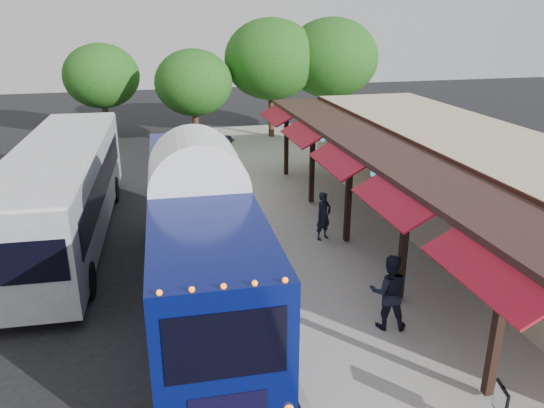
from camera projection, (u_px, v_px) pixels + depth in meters
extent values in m
plane|color=black|center=(265.00, 322.00, 13.85)|extent=(90.00, 90.00, 0.00)
cube|color=#9E9B93|center=(379.00, 241.00, 18.58)|extent=(10.00, 40.00, 0.15)
cube|color=gray|center=(240.00, 255.00, 17.49)|extent=(0.20, 40.00, 0.16)
cube|color=tan|center=(473.00, 187.00, 18.76)|extent=(5.00, 20.00, 3.60)
cube|color=black|center=(412.00, 150.00, 17.69)|extent=(0.06, 20.00, 0.60)
cube|color=#331E19|center=(383.00, 148.00, 17.42)|extent=(2.60, 20.00, 0.18)
cube|color=black|center=(498.00, 328.00, 10.42)|extent=(0.18, 0.18, 3.16)
cube|color=maroon|center=(488.00, 269.00, 9.86)|extent=(1.00, 3.20, 0.57)
cube|color=black|center=(404.00, 245.00, 14.07)|extent=(0.18, 0.18, 3.16)
cube|color=maroon|center=(393.00, 199.00, 13.51)|extent=(1.00, 3.20, 0.57)
cube|color=black|center=(348.00, 197.00, 17.72)|extent=(0.18, 0.18, 3.16)
cube|color=maroon|center=(338.00, 159.00, 17.16)|extent=(1.00, 3.20, 0.57)
cube|color=black|center=(312.00, 165.00, 21.37)|extent=(0.18, 0.18, 3.16)
cube|color=maroon|center=(302.00, 133.00, 20.81)|extent=(1.00, 3.20, 0.57)
cube|color=black|center=(286.00, 142.00, 25.02)|extent=(0.18, 0.18, 3.16)
cube|color=maroon|center=(278.00, 114.00, 24.46)|extent=(1.00, 3.20, 0.57)
sphere|color=teal|center=(466.00, 236.00, 11.97)|extent=(0.26, 0.26, 0.26)
sphere|color=teal|center=(375.00, 174.00, 16.53)|extent=(0.26, 0.26, 0.26)
sphere|color=teal|center=(323.00, 138.00, 21.09)|extent=(0.26, 0.26, 0.26)
cube|color=#071055|center=(200.00, 235.00, 14.27)|extent=(2.89, 11.83, 3.09)
cube|color=#071055|center=(203.00, 290.00, 14.85)|extent=(2.83, 11.71, 0.34)
ellipsoid|color=white|center=(197.00, 181.00, 13.75)|extent=(2.88, 11.59, 0.55)
cube|color=black|center=(238.00, 345.00, 8.72)|extent=(2.05, 0.10, 1.27)
cylinder|color=black|center=(171.00, 396.00, 10.45)|extent=(0.33, 1.03, 1.02)
cylinder|color=black|center=(282.00, 379.00, 10.95)|extent=(0.33, 1.03, 1.02)
cylinder|color=black|center=(156.00, 235.00, 17.96)|extent=(0.33, 1.03, 1.02)
cylinder|color=black|center=(222.00, 229.00, 18.46)|extent=(0.33, 1.03, 1.02)
cube|color=gray|center=(63.00, 190.00, 18.31)|extent=(3.37, 12.72, 2.90)
cube|color=black|center=(19.00, 186.00, 17.92)|extent=(0.57, 10.69, 1.09)
cube|color=black|center=(103.00, 180.00, 18.53)|extent=(0.57, 10.69, 1.09)
cube|color=silver|center=(57.00, 148.00, 17.80)|extent=(3.31, 12.46, 0.11)
cylinder|color=black|center=(0.00, 289.00, 14.46)|extent=(0.36, 1.07, 1.05)
cylinder|color=black|center=(96.00, 278.00, 15.02)|extent=(0.36, 1.07, 1.05)
cylinder|color=black|center=(46.00, 194.00, 21.93)|extent=(0.36, 1.07, 1.05)
cylinder|color=black|center=(109.00, 189.00, 22.49)|extent=(0.36, 1.07, 1.05)
imported|color=black|center=(324.00, 216.00, 18.26)|extent=(0.74, 0.64, 1.70)
imported|color=black|center=(389.00, 292.00, 13.07)|extent=(1.15, 1.02, 1.98)
imported|color=black|center=(233.00, 188.00, 21.31)|extent=(0.95, 0.42, 1.61)
imported|color=black|center=(228.00, 154.00, 25.77)|extent=(1.38, 1.10, 1.87)
cube|color=black|center=(501.00, 401.00, 9.68)|extent=(0.15, 0.51, 0.61)
cube|color=white|center=(500.00, 401.00, 9.68)|extent=(0.10, 0.42, 0.51)
cylinder|color=#382314|center=(196.00, 126.00, 31.10)|extent=(0.36, 0.36, 2.57)
ellipsoid|color=#1A4D13|center=(194.00, 82.00, 30.24)|extent=(4.44, 4.44, 3.77)
cylinder|color=#382314|center=(271.00, 113.00, 33.15)|extent=(0.36, 0.36, 3.31)
ellipsoid|color=#1A4D13|center=(271.00, 59.00, 32.04)|extent=(5.72, 5.72, 4.86)
cylinder|color=#382314|center=(330.00, 111.00, 33.75)|extent=(0.36, 0.36, 3.32)
ellipsoid|color=#1A4D13|center=(332.00, 58.00, 32.63)|extent=(5.73, 5.73, 4.87)
cylinder|color=#382314|center=(106.00, 118.00, 33.12)|extent=(0.36, 0.36, 2.65)
ellipsoid|color=#1A4D13|center=(101.00, 76.00, 32.23)|extent=(4.58, 4.58, 3.89)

